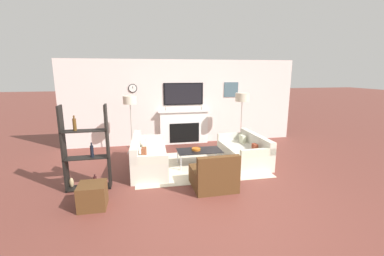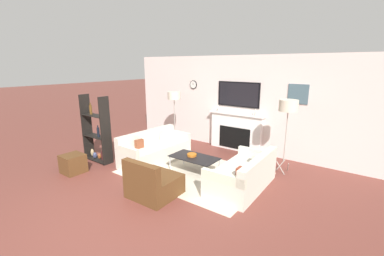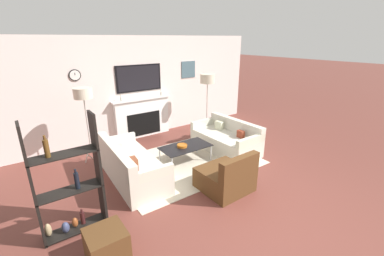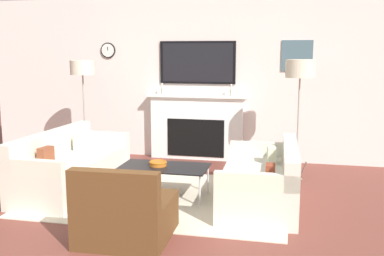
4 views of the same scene
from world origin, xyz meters
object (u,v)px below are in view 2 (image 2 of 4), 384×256
armchair (153,184)px  coffee_table (194,158)px  decorative_bowl (192,155)px  ottoman (73,164)px  floor_lamp_left (174,97)px  shelf_unit (96,133)px  floor_lamp_right (288,107)px  couch_right (243,176)px  couch_left (155,151)px

armchair → coffee_table: armchair is taller
decorative_bowl → ottoman: bearing=-143.3°
floor_lamp_left → ottoman: bearing=-101.8°
shelf_unit → ottoman: (0.21, -0.80, -0.53)m
shelf_unit → floor_lamp_right: bearing=27.3°
decorative_bowl → shelf_unit: bearing=-160.7°
coffee_table → floor_lamp_left: (-1.68, 1.29, 1.15)m
couch_right → floor_lamp_right: floor_lamp_right is taller
couch_left → floor_lamp_right: (2.90, 1.28, 1.26)m
ottoman → couch_right: bearing=25.1°
coffee_table → couch_left: bearing=179.6°
decorative_bowl → floor_lamp_left: (-1.60, 1.28, 1.10)m
couch_right → shelf_unit: size_ratio=1.01×
floor_lamp_right → shelf_unit: shelf_unit is taller
armchair → decorative_bowl: 1.35m
couch_right → couch_left: bearing=180.0°
couch_left → coffee_table: couch_left is taller
armchair → ottoman: bearing=-172.2°
couch_right → coffee_table: bearing=-179.6°
armchair → couch_left: bearing=133.6°
coffee_table → ottoman: (-2.29, -1.63, -0.16)m
shelf_unit → couch_left: bearing=34.4°
couch_right → floor_lamp_left: floor_lamp_left is taller
couch_left → couch_right: (2.49, -0.00, -0.02)m
couch_right → floor_lamp_right: bearing=72.6°
couch_right → floor_lamp_left: (-2.90, 1.28, 1.26)m
armchair → decorative_bowl: (-0.07, 1.33, 0.18)m
couch_right → shelf_unit: shelf_unit is taller
coffee_table → ottoman: bearing=-144.5°
couch_left → decorative_bowl: couch_left is taller
couch_right → armchair: (-1.23, -1.33, -0.02)m
decorative_bowl → ottoman: (-2.21, -1.65, -0.21)m
floor_lamp_left → decorative_bowl: bearing=-38.6°
floor_lamp_left → floor_lamp_right: (3.30, 0.00, 0.02)m
couch_right → shelf_unit: bearing=-167.3°
coffee_table → decorative_bowl: (-0.08, 0.01, 0.06)m
armchair → coffee_table: (0.01, 1.32, 0.12)m
floor_lamp_left → couch_left: bearing=-72.5°
coffee_table → floor_lamp_right: floor_lamp_right is taller
armchair → coffee_table: 1.32m
coffee_table → ottoman: ottoman is taller
couch_right → armchair: armchair is taller
couch_right → coffee_table: couch_right is taller
coffee_table → ottoman: size_ratio=2.38×
decorative_bowl → shelf_unit: 2.58m
armchair → decorative_bowl: armchair is taller
couch_right → decorative_bowl: 1.31m
armchair → ottoman: 2.30m
couch_left → couch_right: bearing=-0.0°
decorative_bowl → floor_lamp_right: floor_lamp_right is taller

